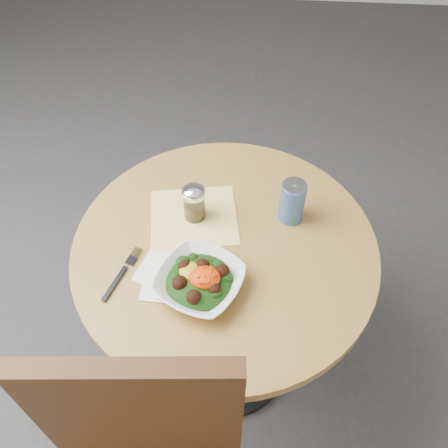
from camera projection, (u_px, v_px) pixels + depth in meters
The scene contains 8 objects.
ground at pixel (225, 355), 2.04m from camera, with size 6.00×6.00×0.00m, color #313134.
table at pixel (225, 282), 1.62m from camera, with size 0.90×0.90×0.75m.
cloth_napkin at pixel (194, 217), 1.53m from camera, with size 0.26×0.24×0.00m, color yellow.
paper_napkins at pixel (172, 272), 1.40m from camera, with size 0.21×0.23×0.00m.
salad_bowl at pixel (199, 281), 1.35m from camera, with size 0.30×0.30×0.09m.
fork at pixel (123, 272), 1.40m from camera, with size 0.08×0.19×0.00m.
spice_shaker at pixel (194, 203), 1.49m from camera, with size 0.07×0.07×0.12m.
beverage_can at pixel (292, 202), 1.48m from camera, with size 0.08×0.08×0.14m.
Camera 1 is at (0.06, -0.87, 1.92)m, focal length 40.00 mm.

